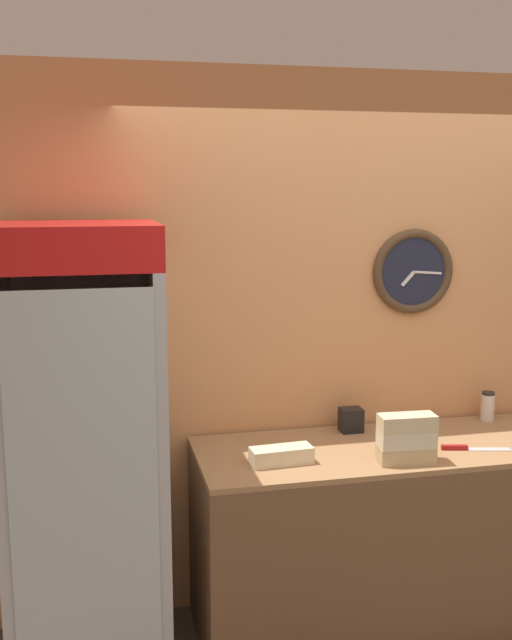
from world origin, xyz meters
TOP-DOWN VIEW (x-y plane):
  - wall_back at (0.00, 1.28)m, footprint 5.20×0.10m
  - prep_counter at (0.00, 0.89)m, footprint 1.87×0.68m
  - beverage_cooler at (-1.43, 0.93)m, footprint 0.67×0.69m
  - sandwich_stack_bottom at (-0.03, 0.67)m, footprint 0.26×0.13m
  - sandwich_stack_middle at (-0.03, 0.67)m, footprint 0.26×0.12m
  - sandwich_stack_top at (-0.03, 0.67)m, footprint 0.26×0.12m
  - sandwich_flat_left at (-0.57, 0.78)m, footprint 0.28×0.13m
  - chefs_knife at (0.32, 0.76)m, footprint 0.32×0.11m
  - condiment_jar at (0.65, 1.15)m, footprint 0.07×0.07m
  - napkin_dispenser at (-0.12, 1.13)m, footprint 0.11×0.09m

SIDE VIEW (x-z plane):
  - prep_counter at x=0.00m, z-range 0.00..0.92m
  - chefs_knife at x=0.32m, z-range 0.92..0.94m
  - sandwich_stack_bottom at x=-0.03m, z-range 0.92..1.00m
  - sandwich_flat_left at x=-0.57m, z-range 0.92..1.00m
  - napkin_dispenser at x=-0.12m, z-range 0.92..1.04m
  - condiment_jar at x=0.65m, z-range 0.92..1.07m
  - sandwich_stack_middle at x=-0.03m, z-range 1.00..1.07m
  - beverage_cooler at x=-1.43m, z-range 0.09..2.08m
  - sandwich_stack_top at x=-0.03m, z-range 1.07..1.14m
  - wall_back at x=0.00m, z-range 0.00..2.70m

